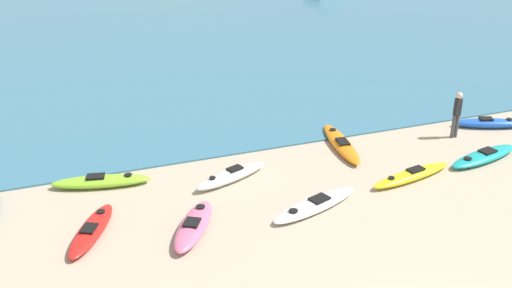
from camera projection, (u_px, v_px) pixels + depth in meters
The scene contains 10 objects.
kayak_on_sand_0 at pixel (232, 175), 18.80m from camera, with size 2.76×1.53×0.41m.
kayak_on_sand_2 at pixel (341, 143), 21.11m from camera, with size 1.21×3.50×0.32m.
kayak_on_sand_3 at pixel (484, 156), 20.16m from camera, with size 3.17×1.40×0.33m.
kayak_on_sand_4 at pixel (194, 226), 16.17m from camera, with size 1.98×2.63×0.38m.
kayak_on_sand_5 at pixel (91, 230), 16.04m from camera, with size 1.83×2.72×0.30m.
kayak_on_sand_6 at pixel (412, 175), 18.91m from camera, with size 3.22×1.19×0.33m.
kayak_on_sand_7 at pixel (101, 181), 18.48m from camera, with size 3.10×1.30×0.38m.
kayak_on_sand_8 at pixel (315, 204), 17.28m from camera, with size 3.23×1.74×0.29m.
kayak_on_sand_9 at pixel (489, 123), 22.74m from camera, with size 2.75×1.55×0.38m.
person_near_waterline at pixel (457, 112), 21.54m from camera, with size 0.35×0.29×1.74m.
Camera 1 is at (-6.77, -6.72, 8.91)m, focal length 42.00 mm.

